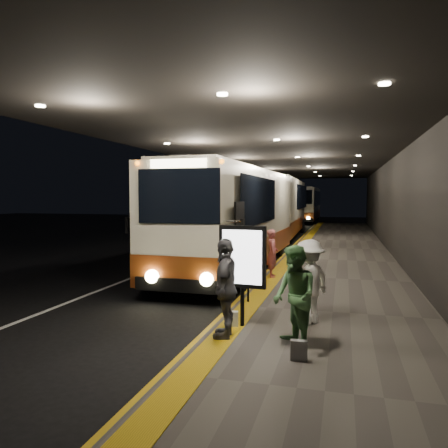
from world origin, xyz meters
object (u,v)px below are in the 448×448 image
Objects in this scene: passenger_waiting_white at (309,282)px; passenger_boarding at (272,253)px; coach_main at (235,223)px; coach_second at (280,210)px; info_sign at (242,259)px; bag_plain at (232,319)px; passenger_waiting_grey at (226,288)px; bag_polka at (299,350)px; stanchion_post at (248,281)px; coach_third at (306,206)px; passenger_waiting_green at (295,296)px.

passenger_boarding is at bearing -127.68° from passenger_waiting_white.
coach_main is 0.98× the size of coach_second.
info_sign reaches higher than passenger_waiting_white.
passenger_boarding is 5.44m from bag_plain.
passenger_waiting_grey is at bearing -85.93° from coach_second.
stanchion_post is (-1.56, 3.47, 0.37)m from bag_polka.
stanchion_post is at bearing 114.21° from bag_polka.
bag_plain is at bearing -85.89° from coach_second.
passenger_boarding is at bearing -48.51° from coach_main.
coach_third is 37.40m from passenger_waiting_white.
bag_plain is at bearing -31.63° from passenger_waiting_white.
passenger_waiting_grey is 0.85m from info_sign.
passenger_waiting_white is at bearing 29.34° from info_sign.
passenger_waiting_grey is (0.11, -6.06, 0.14)m from passenger_boarding.
passenger_waiting_white reaches higher than bag_plain.
coach_second is 6.61× the size of passenger_waiting_grey.
bag_plain is (-1.31, 0.84, -0.72)m from passenger_waiting_green.
passenger_boarding is at bearing 102.45° from bag_polka.
passenger_boarding is 7.04m from bag_polka.
info_sign is at bearing 17.70° from bag_plain.
bag_polka is 0.30× the size of stanchion_post.
bag_plain is 1.21m from info_sign.
passenger_waiting_white is at bearing 23.46° from bag_plain.
passenger_boarding is at bearing -84.14° from coach_second.
stanchion_post is (-0.16, 2.68, -0.38)m from passenger_waiting_grey.
bag_polka is 2.29m from info_sign.
passenger_boarding is (1.90, -14.84, -0.89)m from coach_second.
coach_second is at bearing 92.27° from coach_main.
coach_second is at bearing 156.97° from passenger_waiting_green.
passenger_waiting_white is 5.63× the size of bag_plain.
info_sign reaches higher than passenger_boarding.
coach_main is 6.46× the size of passenger_waiting_grey.
info_sign is (-1.26, 1.50, 1.19)m from bag_polka.
coach_main is at bearing 168.60° from passenger_waiting_green.
bag_polka is at bearing -176.00° from passenger_boarding.
coach_third is at bearing 91.39° from coach_main.
coach_main is at bearing -90.63° from coach_second.
coach_second reaches higher than info_sign.
stanchion_post is at bearing -97.33° from passenger_waiting_white.
bag_plain is at bearing 177.75° from passenger_waiting_grey.
stanchion_post is at bearing -85.63° from coach_second.
passenger_waiting_white is 5.31× the size of bag_polka.
coach_main is at bearing 109.96° from bag_polka.
passenger_waiting_green is 5.44× the size of bag_polka.
info_sign is at bearing 174.30° from passenger_boarding.
passenger_waiting_green is at bearing -63.67° from stanchion_post.
coach_second is at bearing 95.79° from stanchion_post.
stanchion_post is (-1.55, 1.41, -0.32)m from passenger_waiting_white.
passenger_waiting_grey reaches higher than passenger_waiting_green.
coach_second reaches higher than passenger_waiting_grey.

